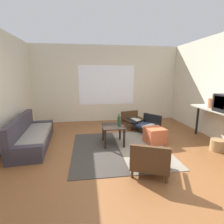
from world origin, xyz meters
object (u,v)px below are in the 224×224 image
at_px(couch, 31,136).
at_px(console_shelf, 222,114).
at_px(clay_vase, 214,103).
at_px(armchair_corner, 149,124).
at_px(glass_bottle, 119,121).
at_px(armchair_by_window, 133,120).
at_px(ottoman_orange, 155,135).
at_px(wicker_basket, 217,145).
at_px(armchair_striped_foreground, 150,161).
at_px(coffee_table, 113,130).

xyz_separation_m(couch, console_shelf, (4.47, -0.69, 0.57)).
distance_m(couch, clay_vase, 4.55).
height_order(armchair_corner, glass_bottle, glass_bottle).
bearing_deg(armchair_by_window, clay_vase, -42.44).
height_order(ottoman_orange, wicker_basket, ottoman_orange).
height_order(couch, clay_vase, clay_vase).
bearing_deg(glass_bottle, armchair_by_window, 62.67).
bearing_deg(armchair_by_window, couch, -158.41).
relative_size(couch, console_shelf, 1.15).
height_order(glass_bottle, wicker_basket, glass_bottle).
bearing_deg(console_shelf, ottoman_orange, 165.13).
bearing_deg(glass_bottle, armchair_striped_foreground, -78.74).
height_order(coffee_table, armchair_striped_foreground, armchair_striped_foreground).
relative_size(coffee_table, glass_bottle, 2.06).
distance_m(armchair_by_window, armchair_striped_foreground, 2.81).
xyz_separation_m(coffee_table, clay_vase, (2.49, -0.17, 0.63)).
bearing_deg(armchair_corner, armchair_by_window, 118.77).
relative_size(ottoman_orange, glass_bottle, 1.51).
height_order(armchair_by_window, armchair_striped_foreground, armchair_striped_foreground).
height_order(armchair_corner, ottoman_orange, armchair_corner).
height_order(armchair_by_window, armchair_corner, armchair_corner).
xyz_separation_m(couch, armchair_corner, (3.15, 0.52, 0.03)).
bearing_deg(console_shelf, armchair_by_window, 132.28).
xyz_separation_m(couch, clay_vase, (4.47, -0.39, 0.78)).
xyz_separation_m(coffee_table, console_shelf, (2.49, -0.47, 0.42)).
distance_m(coffee_table, console_shelf, 2.57).
bearing_deg(couch, armchair_corner, 9.30).
height_order(clay_vase, wicker_basket, clay_vase).
xyz_separation_m(armchair_striped_foreground, console_shelf, (2.08, 0.96, 0.53)).
bearing_deg(glass_bottle, coffee_table, 162.98).
height_order(clay_vase, glass_bottle, clay_vase).
bearing_deg(armchair_striped_foreground, wicker_basket, 21.29).
bearing_deg(ottoman_orange, armchair_striped_foreground, -114.76).
relative_size(armchair_by_window, wicker_basket, 2.54).
height_order(armchair_by_window, console_shelf, console_shelf).
bearing_deg(armchair_striped_foreground, glass_bottle, 101.26).
height_order(couch, glass_bottle, glass_bottle).
relative_size(couch, ottoman_orange, 4.77).
relative_size(armchair_by_window, clay_vase, 2.13).
relative_size(armchair_by_window, armchair_striped_foreground, 0.94).
bearing_deg(armchair_by_window, console_shelf, -47.72).
bearing_deg(clay_vase, glass_bottle, 176.91).
height_order(armchair_striped_foreground, glass_bottle, glass_bottle).
distance_m(couch, armchair_striped_foreground, 2.91).
bearing_deg(wicker_basket, ottoman_orange, 152.98).
height_order(couch, ottoman_orange, couch).
distance_m(armchair_corner, clay_vase, 1.76).
bearing_deg(armchair_corner, ottoman_orange, -99.72).
distance_m(armchair_by_window, wicker_basket, 2.50).
bearing_deg(ottoman_orange, armchair_by_window, 97.58).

